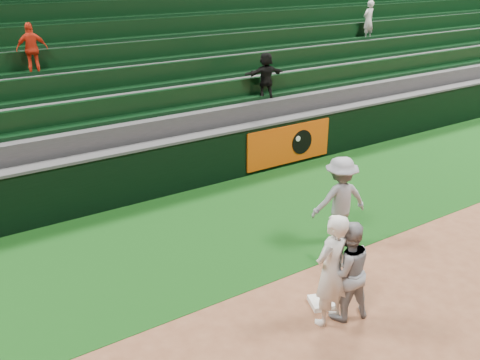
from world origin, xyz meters
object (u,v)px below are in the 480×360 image
base_coach (340,200)px  first_baseman (331,270)px  first_base (322,302)px  baserunner (346,271)px

base_coach → first_baseman: bearing=58.7°
first_baseman → first_base: bearing=-129.8°
first_base → first_baseman: first_baseman is taller
first_base → base_coach: (1.63, 1.42, 0.80)m
first_base → baserunner: baserunner is taller
first_baseman → base_coach: (1.83, 1.77, -0.03)m
first_base → base_coach: base_coach is taller
base_coach → first_base: bearing=55.8°
first_base → base_coach: size_ratio=0.22×
first_base → first_baseman: size_ratio=0.21×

